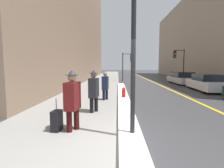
% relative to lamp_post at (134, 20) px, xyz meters
% --- Properties ---
extents(ground_plane, '(160.00, 160.00, 0.00)m').
position_rel_lamp_post_xyz_m(ground_plane, '(-0.24, -0.57, -2.96)').
color(ground_plane, '#38383A').
extents(sidewalk_slab, '(4.00, 80.00, 0.01)m').
position_rel_lamp_post_xyz_m(sidewalk_slab, '(-2.24, 14.43, -2.95)').
color(sidewalk_slab, gray).
rests_on(sidewalk_slab, ground).
extents(road_centre_stripe, '(0.16, 80.00, 0.00)m').
position_rel_lamp_post_xyz_m(road_centre_stripe, '(3.76, 14.43, -2.95)').
color(road_centre_stripe, gold).
rests_on(road_centre_stripe, ground).
extents(snow_bank_curb, '(0.60, 14.74, 0.15)m').
position_rel_lamp_post_xyz_m(snow_bank_curb, '(-0.06, 5.59, -2.88)').
color(snow_bank_curb, white).
rests_on(snow_bank_curb, ground).
extents(building_facade_right, '(6.00, 36.00, 12.32)m').
position_rel_lamp_post_xyz_m(building_facade_right, '(12.76, 21.43, 3.20)').
color(building_facade_right, gray).
rests_on(building_facade_right, ground).
extents(lamp_post, '(0.28, 0.28, 4.94)m').
position_rel_lamp_post_xyz_m(lamp_post, '(0.00, 0.00, 0.00)').
color(lamp_post, black).
rests_on(lamp_post, ground).
extents(traffic_light_near, '(1.31, 0.37, 3.51)m').
position_rel_lamp_post_xyz_m(traffic_light_near, '(0.95, 17.67, -0.42)').
color(traffic_light_near, black).
rests_on(traffic_light_near, ground).
extents(traffic_light_far, '(1.31, 0.32, 3.86)m').
position_rel_lamp_post_xyz_m(traffic_light_far, '(6.83, 16.81, -0.16)').
color(traffic_light_far, black).
rests_on(traffic_light_far, ground).
extents(pedestrian_trailing, '(0.38, 0.58, 1.76)m').
position_rel_lamp_post_xyz_m(pedestrian_trailing, '(-1.66, 0.43, -2.00)').
color(pedestrian_trailing, '#340C0C').
rests_on(pedestrian_trailing, ground).
extents(pedestrian_in_fedora, '(0.38, 0.56, 1.72)m').
position_rel_lamp_post_xyz_m(pedestrian_in_fedora, '(-1.33, 2.48, -2.02)').
color(pedestrian_in_fedora, black).
rests_on(pedestrian_in_fedora, ground).
extents(pedestrian_in_glasses, '(0.36, 0.53, 1.54)m').
position_rel_lamp_post_xyz_m(pedestrian_in_glasses, '(-1.06, 5.05, -2.10)').
color(pedestrian_in_glasses, black).
rests_on(pedestrian_in_glasses, ground).
extents(parked_car_white, '(2.00, 4.35, 1.26)m').
position_rel_lamp_post_xyz_m(parked_car_white, '(6.38, 8.91, -2.36)').
color(parked_car_white, silver).
rests_on(parked_car_white, ground).
extents(parked_car_silver, '(1.83, 4.81, 1.25)m').
position_rel_lamp_post_xyz_m(parked_car_silver, '(6.37, 14.22, -2.37)').
color(parked_car_silver, '#B2B2B7').
rests_on(parked_car_silver, ground).
extents(rolling_suitcase, '(0.27, 0.39, 0.95)m').
position_rel_lamp_post_xyz_m(rolling_suitcase, '(-2.11, 0.40, -2.65)').
color(rolling_suitcase, black).
rests_on(rolling_suitcase, ground).
extents(fire_hydrant, '(0.20, 0.20, 0.70)m').
position_rel_lamp_post_xyz_m(fire_hydrant, '(-0.04, 5.14, -2.61)').
color(fire_hydrant, red).
rests_on(fire_hydrant, ground).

